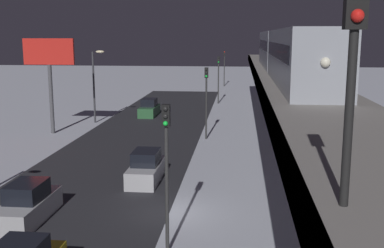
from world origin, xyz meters
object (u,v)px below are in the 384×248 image
sedan_green_2 (149,109)px  traffic_light_far (218,73)px  traffic_light_mid (206,93)px  subway_train (286,51)px  traffic_light_near (166,157)px  sedan_silver (146,168)px  sedan_silver_2 (28,205)px  rail_signal (353,52)px  traffic_light_distant (224,63)px  commercial_billboard (49,61)px

sedan_green_2 → traffic_light_far: traffic_light_far is taller
traffic_light_mid → subway_train: bearing=163.9°
traffic_light_mid → traffic_light_near: bearing=90.0°
sedan_silver → traffic_light_far: 35.61m
sedan_silver_2 → traffic_light_near: (-7.50, 2.83, 3.40)m
subway_train → sedan_green_2: subway_train is taller
rail_signal → traffic_light_distant: bearing=-86.4°
subway_train → traffic_light_distant: subway_train is taller
traffic_light_far → commercial_billboard: commercial_billboard is taller
traffic_light_far → sedan_green_2: bearing=54.9°
traffic_light_far → commercial_billboard: size_ratio=0.72×
sedan_green_2 → traffic_light_distant: (-7.50, -33.29, 3.40)m
traffic_light_distant → sedan_silver_2: bearing=83.4°
traffic_light_distant → traffic_light_mid: bearing=90.0°
rail_signal → traffic_light_mid: 33.64m
traffic_light_near → commercial_billboard: size_ratio=0.72×
rail_signal → sedan_silver_2: size_ratio=0.86×
sedan_green_2 → traffic_light_far: bearing=-125.1°
sedan_silver_2 → traffic_light_far: (-7.50, -42.43, 3.40)m
sedan_silver_2 → traffic_light_far: bearing=-100.0°
traffic_light_distant → commercial_billboard: commercial_billboard is taller
sedan_green_2 → traffic_light_mid: bearing=122.1°
sedan_green_2 → traffic_light_near: 35.57m
traffic_light_far → traffic_light_distant: (0.00, -22.63, 0.00)m
rail_signal → traffic_light_near: 12.32m
subway_train → rail_signal: size_ratio=9.22×
traffic_light_mid → traffic_light_distant: 45.26m
sedan_green_2 → traffic_light_far: (-7.50, -10.66, 3.40)m
sedan_green_2 → traffic_light_mid: size_ratio=0.73×
rail_signal → sedan_silver: rail_signal is taller
commercial_billboard → subway_train: bearing=172.1°
traffic_light_mid → traffic_light_far: same height
traffic_light_distant → traffic_light_far: bearing=90.0°
traffic_light_distant → commercial_billboard: bearing=71.6°
traffic_light_far → traffic_light_near: bearing=90.0°
sedan_silver → sedan_green_2: size_ratio=1.00×
sedan_silver → commercial_billboard: size_ratio=0.52×
sedan_silver_2 → traffic_light_near: size_ratio=0.73×
traffic_light_mid → rail_signal: bearing=98.4°
rail_signal → sedan_green_2: size_ratio=0.86×
sedan_silver → traffic_light_mid: bearing=77.1°
traffic_light_far → traffic_light_distant: size_ratio=1.00×
traffic_light_distant → commercial_billboard: (14.68, 44.20, 2.63)m
sedan_green_2 → traffic_light_mid: (-7.50, 11.98, 3.40)m
sedan_silver_2 → traffic_light_near: 8.71m
traffic_light_mid → commercial_billboard: size_ratio=0.72×
rail_signal → traffic_light_distant: rail_signal is taller
subway_train → traffic_light_near: size_ratio=5.76×
sedan_silver_2 → traffic_light_distant: bearing=-96.6°
traffic_light_mid → traffic_light_distant: size_ratio=1.00×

